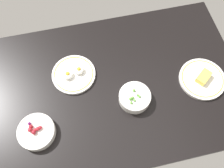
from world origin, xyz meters
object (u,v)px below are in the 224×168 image
object	(u,v)px
plate_cheese	(202,79)
plate_eggs	(74,74)
bowl_berries	(36,132)
bowl_peas	(135,97)

from	to	relation	value
plate_cheese	plate_eggs	bearing A→B (deg)	165.02
plate_cheese	bowl_berries	bearing A→B (deg)	-173.76
plate_cheese	bowl_berries	size ratio (longest dim) A/B	1.36
bowl_peas	plate_cheese	bearing A→B (deg)	4.65
bowl_berries	bowl_peas	bearing A→B (deg)	7.44
plate_eggs	bowl_berries	bearing A→B (deg)	-128.79
plate_cheese	plate_eggs	size ratio (longest dim) A/B	1.05
plate_cheese	plate_eggs	world-z (taller)	plate_eggs
bowl_peas	plate_cheese	world-z (taller)	bowl_peas
plate_eggs	bowl_berries	distance (cm)	32.65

